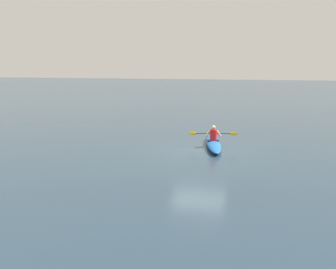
{
  "coord_description": "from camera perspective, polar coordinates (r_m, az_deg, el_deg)",
  "views": [
    {
      "loc": [
        -2.89,
        18.12,
        4.07
      ],
      "look_at": [
        0.36,
        4.72,
        1.58
      ],
      "focal_mm": 42.73,
      "sensor_mm": 36.0,
      "label": 1
    }
  ],
  "objects": [
    {
      "name": "kayak",
      "position": [
        19.68,
        6.47,
        -1.27
      ],
      "size": [
        1.52,
        4.5,
        0.32
      ],
      "color": "#1959A5",
      "rests_on": "ground"
    },
    {
      "name": "ground_plane",
      "position": [
        18.79,
        4.47,
        -2.29
      ],
      "size": [
        160.0,
        160.0,
        0.0
      ],
      "primitive_type": "plane",
      "color": "#233847"
    },
    {
      "name": "kayaker",
      "position": [
        19.62,
        6.49,
        0.09
      ],
      "size": [
        2.36,
        0.62,
        0.74
      ],
      "color": "red",
      "rests_on": "kayak"
    }
  ]
}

